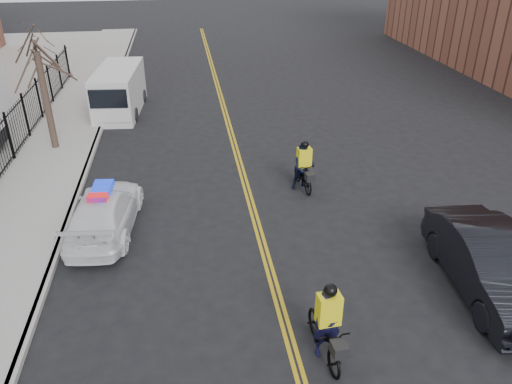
{
  "coord_description": "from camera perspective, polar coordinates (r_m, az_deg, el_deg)",
  "views": [
    {
      "loc": [
        -2.02,
        -10.72,
        8.44
      ],
      "look_at": [
        -0.06,
        2.53,
        1.3
      ],
      "focal_mm": 35.0,
      "sensor_mm": 36.0,
      "label": 1
    }
  ],
  "objects": [
    {
      "name": "ground",
      "position": [
        13.79,
        1.81,
        -9.69
      ],
      "size": [
        120.0,
        120.0,
        0.0
      ],
      "primitive_type": "plane",
      "color": "black",
      "rests_on": "ground"
    },
    {
      "name": "center_line_left",
      "position": [
        20.62,
        -2.29,
        3.89
      ],
      "size": [
        0.1,
        60.0,
        0.01
      ],
      "primitive_type": "cube",
      "color": "#BF9716",
      "rests_on": "ground"
    },
    {
      "name": "curb",
      "position": [
        20.88,
        -18.67,
        2.89
      ],
      "size": [
        0.2,
        60.0,
        0.15
      ],
      "primitive_type": "cube",
      "color": "#999690",
      "rests_on": "ground"
    },
    {
      "name": "cargo_van",
      "position": [
        26.57,
        -15.41,
        10.98
      ],
      "size": [
        2.36,
        5.4,
        2.21
      ],
      "rotation": [
        0.0,
        0.0,
        -0.08
      ],
      "color": "silver",
      "rests_on": "ground"
    },
    {
      "name": "dark_sedan",
      "position": [
        14.2,
        25.21,
        -7.46
      ],
      "size": [
        2.12,
        5.1,
        1.64
      ],
      "primitive_type": "imported",
      "rotation": [
        0.0,
        0.0,
        -0.08
      ],
      "color": "black",
      "rests_on": "ground"
    },
    {
      "name": "sidewalk",
      "position": [
        21.22,
        -22.64,
        2.56
      ],
      "size": [
        3.0,
        60.0,
        0.15
      ],
      "primitive_type": "cube",
      "color": "#999690",
      "rests_on": "ground"
    },
    {
      "name": "iron_fence",
      "position": [
        21.32,
        -26.99,
        4.47
      ],
      "size": [
        0.12,
        28.0,
        2.0
      ],
      "primitive_type": null,
      "color": "black",
      "rests_on": "ground"
    },
    {
      "name": "cyclist_near",
      "position": [
        11.37,
        8.12,
        -15.41
      ],
      "size": [
        0.84,
        2.0,
        1.91
      ],
      "rotation": [
        0.0,
        0.0,
        0.09
      ],
      "color": "black",
      "rests_on": "ground"
    },
    {
      "name": "police_cruiser",
      "position": [
        16.1,
        -16.95,
        -2.15
      ],
      "size": [
        2.26,
        4.7,
        1.48
      ],
      "rotation": [
        0.0,
        0.0,
        3.05
      ],
      "color": "white",
      "rests_on": "ground"
    },
    {
      "name": "center_line_right",
      "position": [
        20.64,
        -1.84,
        3.92
      ],
      "size": [
        0.1,
        60.0,
        0.01
      ],
      "primitive_type": "cube",
      "color": "#BF9716",
      "rests_on": "ground"
    },
    {
      "name": "street_tree",
      "position": [
        22.01,
        -23.5,
        12.93
      ],
      "size": [
        3.2,
        3.2,
        4.8
      ],
      "color": "#3D2D24",
      "rests_on": "sidewalk"
    },
    {
      "name": "cyclist_far",
      "position": [
        17.97,
        5.46,
        2.51
      ],
      "size": [
        0.89,
        1.87,
        1.85
      ],
      "rotation": [
        0.0,
        0.0,
        0.11
      ],
      "color": "black",
      "rests_on": "ground"
    }
  ]
}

